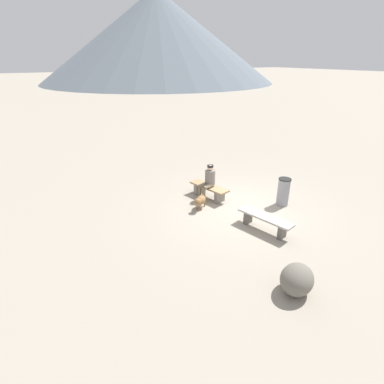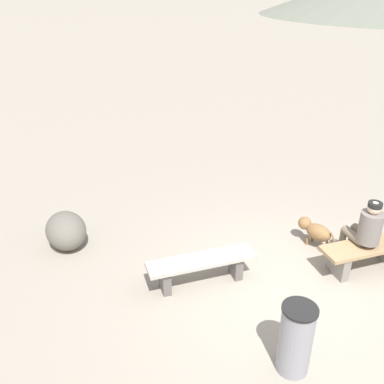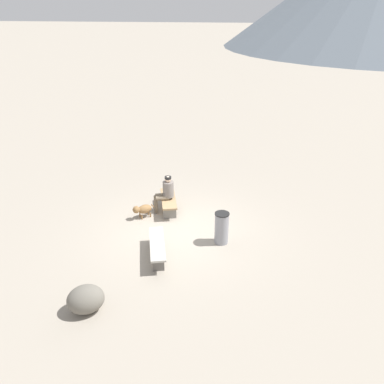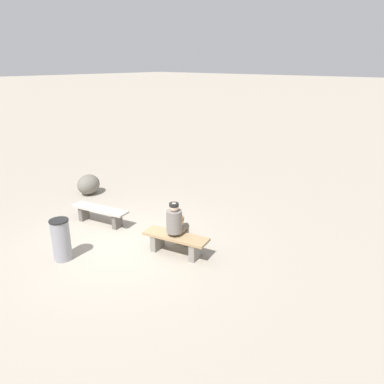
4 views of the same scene
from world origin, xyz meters
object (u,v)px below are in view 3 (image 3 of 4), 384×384
object	(u,v)px
dog	(143,209)
bench_left	(157,247)
seated_person	(166,191)
bench_right	(169,202)
trash_bin	(222,228)
boulder	(86,299)

from	to	relation	value
dog	bench_left	bearing A→B (deg)	76.01
seated_person	bench_right	bearing A→B (deg)	-69.38
bench_right	seated_person	distance (m)	0.42
dog	trash_bin	distance (m)	2.80
bench_right	seated_person	bearing A→B (deg)	112.97
seated_person	dog	size ratio (longest dim) A/B	1.98
bench_left	seated_person	size ratio (longest dim) A/B	1.38
bench_left	bench_right	bearing A→B (deg)	-10.28
trash_bin	boulder	world-z (taller)	trash_bin
bench_left	bench_right	distance (m)	2.66
boulder	bench_left	bearing A→B (deg)	-27.82
dog	boulder	xyz separation A→B (m)	(-4.32, 0.31, 0.03)
bench_left	bench_right	xyz separation A→B (m)	(2.66, 0.14, -0.02)
bench_left	bench_right	size ratio (longest dim) A/B	1.08
bench_right	dog	xyz separation A→B (m)	(-0.58, 0.73, -0.01)
bench_left	dog	xyz separation A→B (m)	(2.08, 0.87, -0.03)
bench_left	dog	distance (m)	2.26
bench_left	trash_bin	world-z (taller)	trash_bin
seated_person	trash_bin	distance (m)	2.54
seated_person	trash_bin	size ratio (longest dim) A/B	1.31
bench_left	dog	size ratio (longest dim) A/B	2.74
seated_person	dog	distance (m)	0.93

